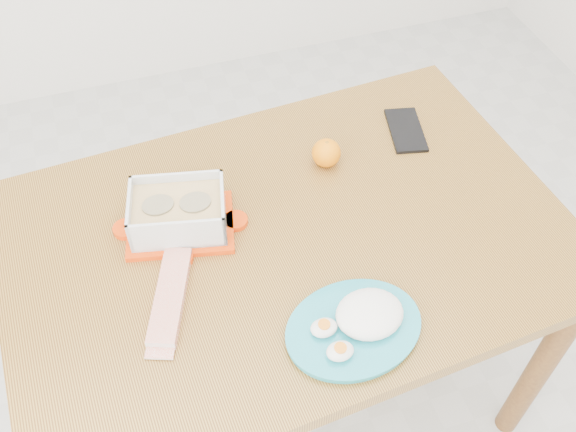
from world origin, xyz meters
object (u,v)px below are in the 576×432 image
object	(u,v)px
orange_fruit	(326,153)
rice_plate	(359,322)
smartphone	(406,130)
dining_table	(288,260)
food_container	(178,213)

from	to	relation	value
orange_fruit	rice_plate	bearing A→B (deg)	-102.47
orange_fruit	rice_plate	distance (m)	0.46
orange_fruit	smartphone	bearing A→B (deg)	10.75
dining_table	rice_plate	size ratio (longest dim) A/B	4.34
food_container	smartphone	size ratio (longest dim) A/B	1.64
smartphone	dining_table	bearing A→B (deg)	-137.26
food_container	rice_plate	world-z (taller)	food_container
dining_table	orange_fruit	size ratio (longest dim) A/B	18.57
dining_table	rice_plate	xyz separation A→B (m)	(0.06, -0.27, 0.12)
rice_plate	dining_table	bearing A→B (deg)	95.39
food_container	orange_fruit	distance (m)	0.38
rice_plate	smartphone	xyz separation A→B (m)	(0.33, 0.49, -0.02)
food_container	dining_table	bearing A→B (deg)	-10.45
rice_plate	smartphone	world-z (taller)	rice_plate
dining_table	smartphone	size ratio (longest dim) A/B	8.00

